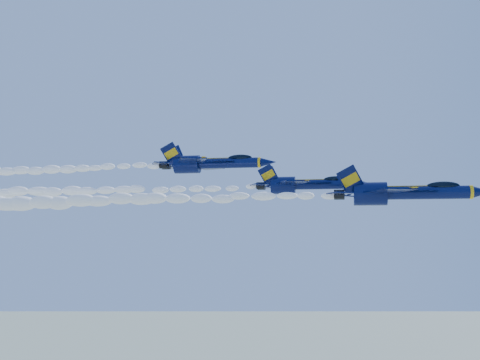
# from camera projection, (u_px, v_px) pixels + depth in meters

# --- Properties ---
(jet_lead) EXTENTS (17.79, 14.59, 6.61)m
(jet_lead) POSITION_uv_depth(u_px,v_px,m) (402.00, 192.00, 61.73)
(jet_lead) COLOR #09103C
(smoke_trail_jet_lead) EXTENTS (58.08, 2.41, 2.17)m
(smoke_trail_jet_lead) POSITION_uv_depth(u_px,v_px,m) (105.00, 200.00, 68.33)
(smoke_trail_jet_lead) COLOR white
(jet_second) EXTENTS (14.91, 12.23, 5.54)m
(jet_second) POSITION_uv_depth(u_px,v_px,m) (306.00, 184.00, 70.10)
(jet_second) COLOR #09103C
(smoke_trail_jet_second) EXTENTS (58.08, 2.02, 1.82)m
(smoke_trail_jet_second) POSITION_uv_depth(u_px,v_px,m) (57.00, 192.00, 76.47)
(smoke_trail_jet_second) COLOR white
(jet_third) EXTENTS (18.34, 15.04, 6.81)m
(jet_third) POSITION_uv_depth(u_px,v_px,m) (210.00, 163.00, 83.04)
(jet_third) COLOR #09103C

